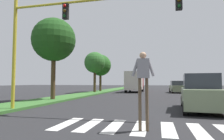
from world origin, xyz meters
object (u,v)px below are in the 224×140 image
object	(u,v)px
traffic_light_gantry	(66,25)
sedan_midblock	(177,87)
tree_distant	(100,65)
truck_box_delivery	(135,82)
tree_far	(95,63)
pedestrian_performer	(143,78)
suv_crossing	(201,93)
tree_mid	(54,40)

from	to	relation	value
traffic_light_gantry	sedan_midblock	size ratio (longest dim) A/B	2.38
tree_distant	traffic_light_gantry	xyz separation A→B (m)	(4.47, -20.77, 0.18)
tree_distant	truck_box_delivery	distance (m)	6.00
tree_far	pedestrian_performer	size ratio (longest dim) A/B	2.29
tree_distant	traffic_light_gantry	distance (m)	21.25
truck_box_delivery	sedan_midblock	bearing A→B (deg)	-3.80
tree_far	traffic_light_gantry	xyz separation A→B (m)	(4.29, -17.40, 0.10)
tree_distant	traffic_light_gantry	size ratio (longest dim) A/B	0.58
tree_distant	suv_crossing	xyz separation A→B (m)	(11.17, -18.17, -3.29)
tree_distant	sedan_midblock	distance (m)	12.12
tree_far	suv_crossing	size ratio (longest dim) A/B	1.20
tree_far	pedestrian_performer	distance (m)	21.78
tree_far	tree_mid	bearing A→B (deg)	-88.12
traffic_light_gantry	truck_box_delivery	world-z (taller)	traffic_light_gantry
tree_mid	suv_crossing	bearing A→B (deg)	-15.44
pedestrian_performer	suv_crossing	size ratio (longest dim) A/B	0.52
tree_mid	pedestrian_performer	xyz separation A→B (m)	(7.91, -8.09, -3.36)
tree_mid	tree_far	world-z (taller)	tree_mid
pedestrian_performer	tree_mid	bearing A→B (deg)	134.35
tree_mid	tree_distant	world-z (taller)	tree_mid
tree_far	sedan_midblock	world-z (taller)	tree_far
sedan_midblock	truck_box_delivery	world-z (taller)	truck_box_delivery
tree_far	sedan_midblock	xyz separation A→B (m)	(11.45, 3.28, -3.51)
suv_crossing	pedestrian_performer	bearing A→B (deg)	-117.56
traffic_light_gantry	suv_crossing	size ratio (longest dim) A/B	2.11
tree_distant	pedestrian_performer	bearing A→B (deg)	-70.03
tree_distant	sedan_midblock	world-z (taller)	tree_distant
tree_mid	truck_box_delivery	size ratio (longest dim) A/B	1.08
tree_mid	suv_crossing	distance (m)	11.74
traffic_light_gantry	pedestrian_performer	xyz separation A→B (m)	(4.01, -2.56, -2.74)
pedestrian_performer	sedan_midblock	xyz separation A→B (m)	(3.15, 23.24, -0.86)
truck_box_delivery	tree_far	bearing A→B (deg)	-144.76
tree_distant	suv_crossing	distance (m)	21.59
tree_distant	truck_box_delivery	bearing A→B (deg)	3.40
tree_distant	suv_crossing	world-z (taller)	tree_distant
tree_mid	truck_box_delivery	xyz separation A→B (m)	(4.84, 15.56, -3.39)
tree_mid	traffic_light_gantry	xyz separation A→B (m)	(3.90, -5.53, -0.62)
pedestrian_performer	sedan_midblock	world-z (taller)	pedestrian_performer
suv_crossing	sedan_midblock	distance (m)	18.09
traffic_light_gantry	sedan_midblock	distance (m)	22.18
suv_crossing	truck_box_delivery	size ratio (longest dim) A/B	0.77
traffic_light_gantry	suv_crossing	bearing A→B (deg)	21.20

